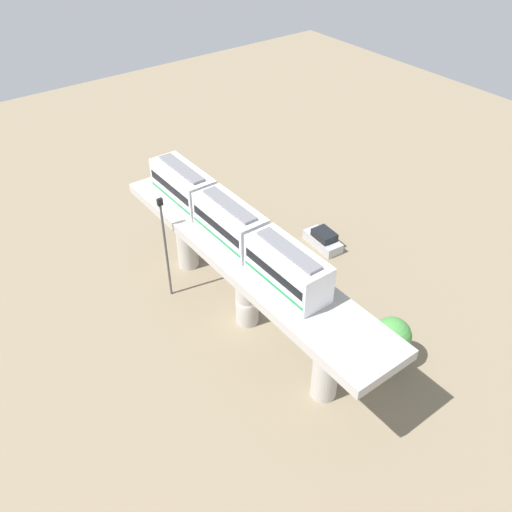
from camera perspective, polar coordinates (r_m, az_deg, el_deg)
The scene contains 7 objects.
ground_plane at distance 46.26m, azimuth -0.91°, elevation -6.73°, with size 120.00×120.00×0.00m, color #84755B.
viaduct at distance 42.53m, azimuth -0.98°, elevation -1.41°, with size 5.20×28.85×7.30m.
train at distance 41.95m, azimuth -2.74°, elevation 3.52°, with size 2.64×20.50×3.24m.
parked_car_silver at distance 54.13m, azimuth 7.01°, elevation 1.70°, with size 2.11×4.32×1.76m.
parked_car_yellow at distance 54.75m, azimuth -1.09°, elevation 2.49°, with size 2.03×4.29×1.76m.
tree_near_viaduct at distance 42.26m, azimuth 13.97°, elevation -8.14°, with size 2.95×2.95×4.34m.
signal_post at distance 45.85m, azimuth -9.44°, elevation 1.21°, with size 0.44×0.28×9.90m.
Camera 1 is at (19.13, 26.68, 32.59)m, focal length 38.38 mm.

